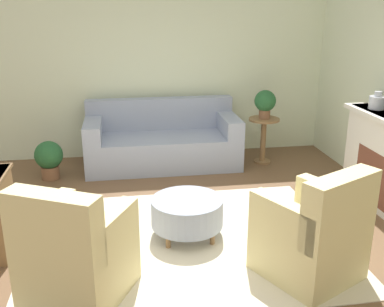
# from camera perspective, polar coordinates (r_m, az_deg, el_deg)

# --- Properties ---
(ground_plane) EXTENTS (16.00, 16.00, 0.00)m
(ground_plane) POSITION_cam_1_polar(r_m,az_deg,el_deg) (4.62, -0.79, -11.11)
(ground_plane) COLOR brown
(wall_back) EXTENTS (9.76, 0.12, 2.80)m
(wall_back) POSITION_cam_1_polar(r_m,az_deg,el_deg) (7.00, -4.35, 11.17)
(wall_back) COLOR beige
(wall_back) RESTS_ON ground_plane
(rug) EXTENTS (3.11, 2.41, 0.01)m
(rug) POSITION_cam_1_polar(r_m,az_deg,el_deg) (4.62, -0.79, -11.06)
(rug) COLOR beige
(rug) RESTS_ON ground_plane
(couch) EXTENTS (2.21, 0.97, 0.94)m
(couch) POSITION_cam_1_polar(r_m,az_deg,el_deg) (6.64, -3.78, 1.40)
(couch) COLOR #8E99B2
(couch) RESTS_ON ground_plane
(armchair_left) EXTENTS (1.00, 1.01, 1.01)m
(armchair_left) POSITION_cam_1_polar(r_m,az_deg,el_deg) (3.75, -14.69, -12.41)
(armchair_left) COLOR beige
(armchair_left) RESTS_ON rug
(armchair_right) EXTENTS (1.00, 1.01, 1.01)m
(armchair_right) POSITION_cam_1_polar(r_m,az_deg,el_deg) (4.04, 15.23, -10.08)
(armchair_right) COLOR beige
(armchair_right) RESTS_ON rug
(ottoman_table) EXTENTS (0.73, 0.73, 0.40)m
(ottoman_table) POSITION_cam_1_polar(r_m,az_deg,el_deg) (4.61, -0.63, -7.45)
(ottoman_table) COLOR #8E99B2
(ottoman_table) RESTS_ON rug
(side_table) EXTENTS (0.45, 0.45, 0.68)m
(side_table) POSITION_cam_1_polar(r_m,az_deg,el_deg) (6.76, 9.06, 2.52)
(side_table) COLOR olive
(side_table) RESTS_ON ground_plane
(vase_mantel_near) EXTENTS (0.19, 0.19, 0.21)m
(vase_mantel_near) POSITION_cam_1_polar(r_m,az_deg,el_deg) (5.75, 22.46, 6.06)
(vase_mantel_near) COLOR silver
(vase_mantel_near) RESTS_ON fireplace
(potted_plant_on_side_table) EXTENTS (0.31, 0.31, 0.42)m
(potted_plant_on_side_table) POSITION_cam_1_polar(r_m,az_deg,el_deg) (6.64, 9.27, 6.44)
(potted_plant_on_side_table) COLOR brown
(potted_plant_on_side_table) RESTS_ON side_table
(potted_plant_floor) EXTENTS (0.38, 0.38, 0.53)m
(potted_plant_floor) POSITION_cam_1_polar(r_m,az_deg,el_deg) (6.39, -17.71, -0.51)
(potted_plant_floor) COLOR brown
(potted_plant_floor) RESTS_ON ground_plane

